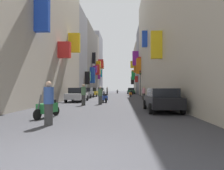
# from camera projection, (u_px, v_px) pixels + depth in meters

# --- Properties ---
(ground_plane) EXTENTS (140.00, 140.00, 0.00)m
(ground_plane) POSITION_uv_depth(u_px,v_px,m) (114.00, 96.00, 33.73)
(ground_plane) COLOR #38383D
(building_left_mid_a) EXTENTS (6.79, 6.82, 14.10)m
(building_left_mid_a) POSITION_uv_depth(u_px,v_px,m) (66.00, 54.00, 32.98)
(building_left_mid_a) COLOR gray
(building_left_mid_a) RESTS_ON ground
(building_left_mid_b) EXTENTS (7.09, 14.70, 14.30)m
(building_left_mid_b) POSITION_uv_depth(u_px,v_px,m) (80.00, 62.00, 43.73)
(building_left_mid_b) COLOR slate
(building_left_mid_b) RESTS_ON ground
(building_left_mid_c) EXTENTS (7.35, 3.14, 15.26)m
(building_left_mid_c) POSITION_uv_depth(u_px,v_px,m) (87.00, 65.00, 52.64)
(building_left_mid_c) COLOR gray
(building_left_mid_c) RESTS_ON ground
(building_left_far) EXTENTS (6.85, 10.03, 17.21)m
(building_left_far) POSITION_uv_depth(u_px,v_px,m) (91.00, 64.00, 59.23)
(building_left_far) COLOR gray
(building_left_far) RESTS_ON ground
(building_right_near) EXTENTS (7.00, 39.45, 18.50)m
(building_right_near) POSITION_uv_depth(u_px,v_px,m) (179.00, 21.00, 23.19)
(building_right_near) COLOR #BCB29E
(building_right_near) RESTS_ON ground
(building_right_mid_a) EXTENTS (7.34, 7.81, 15.35)m
(building_right_mid_a) POSITION_uv_depth(u_px,v_px,m) (150.00, 62.00, 46.74)
(building_right_mid_a) COLOR gray
(building_right_mid_a) RESTS_ON ground
(building_right_mid_c) EXTENTS (7.37, 10.66, 13.95)m
(building_right_mid_c) POSITION_uv_depth(u_px,v_px,m) (145.00, 69.00, 58.05)
(building_right_mid_c) COLOR #9E9384
(building_right_mid_c) RESTS_ON ground
(parked_car_silver) EXTENTS (1.84, 4.32, 1.46)m
(parked_car_silver) POSITION_uv_depth(u_px,v_px,m) (77.00, 94.00, 21.21)
(parked_car_silver) COLOR #B7B7BC
(parked_car_silver) RESTS_ON ground
(parked_car_white) EXTENTS (1.95, 3.95, 1.52)m
(parked_car_white) POSITION_uv_depth(u_px,v_px,m) (100.00, 91.00, 43.18)
(parked_car_white) COLOR white
(parked_car_white) RESTS_ON ground
(parked_car_black) EXTENTS (1.91, 4.18, 1.41)m
(parked_car_black) POSITION_uv_depth(u_px,v_px,m) (162.00, 99.00, 12.12)
(parked_car_black) COLOR black
(parked_car_black) RESTS_ON ground
(parked_car_yellow) EXTENTS (1.89, 4.30, 1.48)m
(parked_car_yellow) POSITION_uv_depth(u_px,v_px,m) (93.00, 92.00, 34.47)
(parked_car_yellow) COLOR gold
(parked_car_yellow) RESTS_ON ground
(parked_car_grey) EXTENTS (1.86, 3.95, 1.50)m
(parked_car_grey) POSITION_uv_depth(u_px,v_px,m) (86.00, 93.00, 28.73)
(parked_car_grey) COLOR slate
(parked_car_grey) RESTS_ON ground
(parked_car_green) EXTENTS (1.87, 4.09, 1.49)m
(parked_car_green) POSITION_uv_depth(u_px,v_px,m) (131.00, 91.00, 49.15)
(parked_car_green) COLOR #236638
(parked_car_green) RESTS_ON ground
(scooter_blue) EXTENTS (0.76, 1.87, 1.13)m
(scooter_blue) POSITION_uv_depth(u_px,v_px,m) (104.00, 98.00, 19.71)
(scooter_blue) COLOR #2D4CAD
(scooter_blue) RESTS_ON ground
(scooter_black) EXTENTS (0.75, 1.90, 1.13)m
(scooter_black) POSITION_uv_depth(u_px,v_px,m) (131.00, 92.00, 43.43)
(scooter_black) COLOR black
(scooter_black) RESTS_ON ground
(scooter_green) EXTENTS (0.73, 1.88, 1.13)m
(scooter_green) POSITION_uv_depth(u_px,v_px,m) (48.00, 108.00, 9.60)
(scooter_green) COLOR #287F3D
(scooter_green) RESTS_ON ground
(scooter_orange) EXTENTS (0.45, 1.99, 1.13)m
(scooter_orange) POSITION_uv_depth(u_px,v_px,m) (130.00, 94.00, 33.70)
(scooter_orange) COLOR orange
(scooter_orange) RESTS_ON ground
(scooter_silver) EXTENTS (0.55, 1.86, 1.13)m
(scooter_silver) POSITION_uv_depth(u_px,v_px,m) (117.00, 92.00, 53.75)
(scooter_silver) COLOR #ADADB2
(scooter_silver) RESTS_ON ground
(pedestrian_crossing) EXTENTS (0.54, 0.54, 1.76)m
(pedestrian_crossing) POSITION_uv_depth(u_px,v_px,m) (83.00, 95.00, 16.28)
(pedestrian_crossing) COLOR #363636
(pedestrian_crossing) RESTS_ON ground
(pedestrian_near_left) EXTENTS (0.52, 0.52, 1.61)m
(pedestrian_near_left) POSITION_uv_depth(u_px,v_px,m) (144.00, 93.00, 23.69)
(pedestrian_near_left) COLOR #2C2C2C
(pedestrian_near_left) RESTS_ON ground
(pedestrian_near_right) EXTENTS (0.49, 0.49, 1.54)m
(pedestrian_near_right) POSITION_uv_depth(u_px,v_px,m) (100.00, 96.00, 17.30)
(pedestrian_near_right) COLOR #3B3B3B
(pedestrian_near_right) RESTS_ON ground
(pedestrian_mid_street) EXTENTS (0.47, 0.47, 1.69)m
(pedestrian_mid_street) POSITION_uv_depth(u_px,v_px,m) (49.00, 103.00, 7.64)
(pedestrian_mid_street) COLOR #393939
(pedestrian_mid_street) RESTS_ON ground
(pedestrian_far_away) EXTENTS (0.42, 0.42, 1.65)m
(pedestrian_far_away) POSITION_uv_depth(u_px,v_px,m) (107.00, 91.00, 41.02)
(pedestrian_far_away) COLOR #272727
(pedestrian_far_away) RESTS_ON ground
(traffic_light_near_corner) EXTENTS (0.26, 0.34, 4.53)m
(traffic_light_near_corner) POSITION_uv_depth(u_px,v_px,m) (140.00, 79.00, 35.00)
(traffic_light_near_corner) COLOR #2D2D2D
(traffic_light_near_corner) RESTS_ON ground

